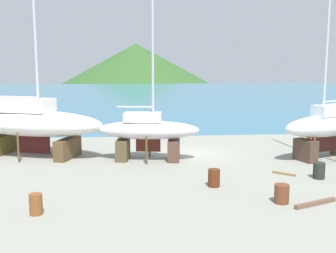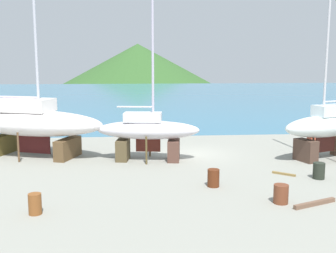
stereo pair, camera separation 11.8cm
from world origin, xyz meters
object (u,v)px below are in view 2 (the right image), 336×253
object	(u,v)px
barrel_tipped_left	(35,204)
barrel_blue_faded	(319,171)
sailboat_mid_port	(327,127)
barrel_tar_black	(281,194)
barrel_tipped_right	(213,178)
barrel_rust_near	(314,140)
sailboat_large_starboard	(32,122)
sailboat_far_slipway	(148,131)

from	to	relation	value
barrel_tipped_left	barrel_blue_faded	size ratio (longest dim) A/B	1.00
sailboat_mid_port	barrel_blue_faded	bearing A→B (deg)	41.11
barrel_tar_black	barrel_tipped_left	xyz separation A→B (m)	(-10.25, -0.45, 0.01)
barrel_tipped_right	barrel_tar_black	bearing A→B (deg)	-46.89
barrel_rust_near	barrel_blue_faded	distance (m)	9.41
barrel_tar_black	barrel_blue_faded	xyz separation A→B (m)	(3.28, 3.51, 0.01)
sailboat_large_starboard	barrel_tar_black	xyz separation A→B (m)	(12.71, -10.10, -1.78)
sailboat_large_starboard	barrel_tipped_right	distance (m)	12.83
sailboat_mid_port	barrel_tar_black	world-z (taller)	sailboat_mid_port
barrel_tipped_right	sailboat_far_slipway	bearing A→B (deg)	117.56
barrel_tipped_left	barrel_tipped_right	distance (m)	8.39
sailboat_far_slipway	barrel_blue_faded	world-z (taller)	sailboat_far_slipway
sailboat_far_slipway	barrel_tipped_left	xyz separation A→B (m)	(-4.82, -8.78, -1.38)
barrel_blue_faded	barrel_rust_near	bearing A→B (deg)	67.65
barrel_tar_black	barrel_blue_faded	size ratio (longest dim) A/B	0.97
barrel_rust_near	barrel_blue_faded	world-z (taller)	barrel_blue_faded
sailboat_far_slipway	barrel_tipped_right	xyz separation A→B (m)	(2.99, -5.73, -1.37)
barrel_tar_black	barrel_tipped_right	xyz separation A→B (m)	(-2.44, 2.61, 0.02)
sailboat_far_slipway	barrel_tipped_left	distance (m)	10.11
barrel_tipped_left	barrel_blue_faded	distance (m)	14.10
barrel_tipped_left	barrel_tipped_right	bearing A→B (deg)	21.35
sailboat_mid_port	barrel_rust_near	distance (m)	4.85
sailboat_mid_port	barrel_rust_near	bearing A→B (deg)	-125.64
barrel_blue_faded	sailboat_far_slipway	bearing A→B (deg)	151.02
sailboat_far_slipway	barrel_tipped_right	distance (m)	6.60
barrel_tipped_right	barrel_rust_near	bearing A→B (deg)	45.92
barrel_rust_near	barrel_tar_black	bearing A→B (deg)	-119.33
barrel_rust_near	barrel_tar_black	distance (m)	14.01
barrel_rust_near	barrel_tipped_right	distance (m)	13.38
sailboat_far_slipway	barrel_tar_black	xyz separation A→B (m)	(5.43, -8.34, -1.39)
sailboat_large_starboard	barrel_rust_near	xyz separation A→B (m)	(19.57, 2.12, -1.88)
sailboat_large_starboard	barrel_rust_near	bearing A→B (deg)	25.47
sailboat_large_starboard	sailboat_far_slipway	xyz separation A→B (m)	(7.28, -1.76, -0.39)
sailboat_large_starboard	barrel_tar_black	distance (m)	16.33
sailboat_mid_port	barrel_blue_faded	world-z (taller)	sailboat_mid_port
sailboat_mid_port	sailboat_far_slipway	size ratio (longest dim) A/B	1.13
barrel_rust_near	barrel_tipped_left	xyz separation A→B (m)	(-17.12, -12.66, 0.11)
barrel_tar_black	barrel_tipped_right	world-z (taller)	barrel_tipped_right
sailboat_large_starboard	barrel_blue_faded	bearing A→B (deg)	-3.10
sailboat_far_slipway	barrel_tipped_left	bearing A→B (deg)	-110.67
sailboat_mid_port	barrel_tipped_left	distance (m)	18.00
sailboat_mid_port	sailboat_far_slipway	bearing A→B (deg)	-22.77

